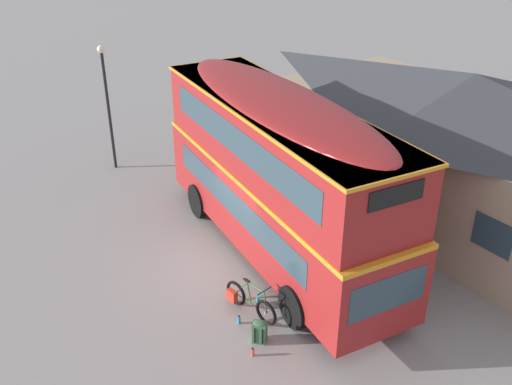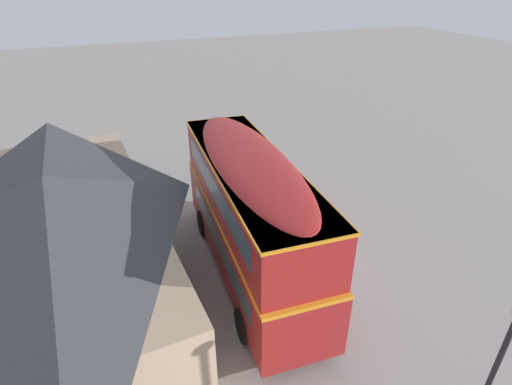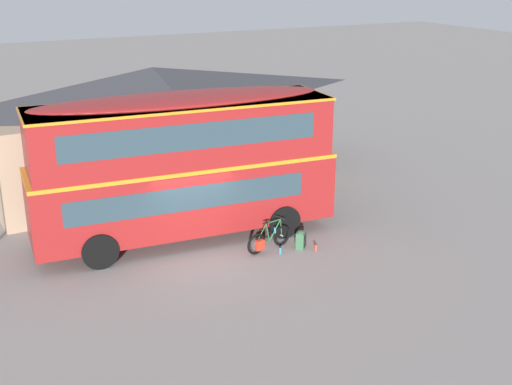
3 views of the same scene
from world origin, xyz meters
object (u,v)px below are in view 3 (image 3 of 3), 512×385
Objects in this scene: backpack_on_ground at (301,239)px; water_bottle_blue_sports at (280,251)px; double_decker_bus at (183,161)px; touring_bicycle at (268,240)px; water_bottle_red_squeeze at (316,247)px.

backpack_on_ground is 2.52× the size of water_bottle_blue_sports.
backpack_on_ground is (2.94, -2.44, -2.34)m from double_decker_bus.
touring_bicycle reaches higher than water_bottle_blue_sports.
water_bottle_blue_sports is (2.14, -2.53, -2.53)m from double_decker_bus.
double_decker_bus reaches higher than water_bottle_red_squeeze.
water_bottle_red_squeeze is (0.32, -0.39, -0.20)m from backpack_on_ground.
water_bottle_red_squeeze is at bearing -14.94° from water_bottle_blue_sports.
water_bottle_red_squeeze is at bearing -27.72° from touring_bicycle.
touring_bicycle is 1.53m from water_bottle_red_squeeze.
backpack_on_ground reaches higher than water_bottle_red_squeeze.
double_decker_bus is 43.08× the size of water_bottle_red_squeeze.
double_decker_bus is at bearing 132.14° from touring_bicycle.
water_bottle_blue_sports is at bearing -173.25° from backpack_on_ground.
touring_bicycle is 2.93× the size of backpack_on_ground.
double_decker_bus is 5.72× the size of touring_bicycle.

